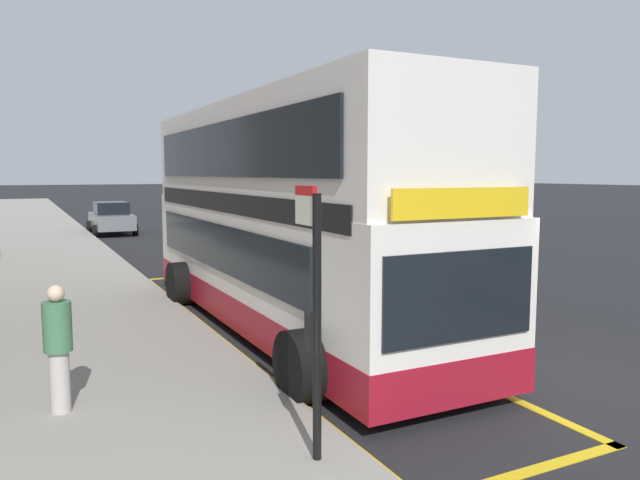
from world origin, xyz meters
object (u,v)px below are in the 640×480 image
Objects in this scene: parked_car_grey_ahead at (111,218)px; parked_car_black_kerbside at (339,227)px; parked_car_white_distant at (182,201)px; bus_stop_sign at (314,302)px; double_decker_bus at (284,224)px; pedestrian_waiting_near_sign at (58,344)px.

parked_car_grey_ahead is 12.29m from parked_car_black_kerbside.
parked_car_white_distant is at bearing 67.41° from parked_car_grey_ahead.
parked_car_white_distant is at bearing 77.95° from bus_stop_sign.
double_decker_bus is 2.55× the size of parked_car_grey_ahead.
parked_car_white_distant and parked_car_black_kerbside have the same top height.
double_decker_bus is 3.83× the size of bus_stop_sign.
parked_car_white_distant is 2.65× the size of pedestrian_waiting_near_sign.
parked_car_grey_ahead is at bearing 80.91° from pedestrian_waiting_near_sign.
parked_car_grey_ahead is at bearing 86.62° from bus_stop_sign.
double_decker_bus is at bearing 35.59° from pedestrian_waiting_near_sign.
parked_car_black_kerbside is at bearing 57.11° from double_decker_bus.
pedestrian_waiting_near_sign is (-4.34, -3.11, -1.07)m from double_decker_bus.
pedestrian_waiting_near_sign is at bearing -105.29° from parked_car_white_distant.
double_decker_bus is 5.44m from pedestrian_waiting_near_sign.
bus_stop_sign is (-2.06, -5.55, -0.29)m from double_decker_bus.
bus_stop_sign is 26.50m from parked_car_grey_ahead.
parked_car_black_kerbside is at bearing 51.12° from pedestrian_waiting_near_sign.
parked_car_white_distant is 1.00× the size of parked_car_grey_ahead.
bus_stop_sign is 0.67× the size of parked_car_white_distant.
parked_car_grey_ahead is 1.00× the size of parked_car_black_kerbside.
parked_car_white_distant is at bearing 74.24° from pedestrian_waiting_near_sign.
parked_car_grey_ahead is (1.56, 26.44, -0.98)m from bus_stop_sign.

